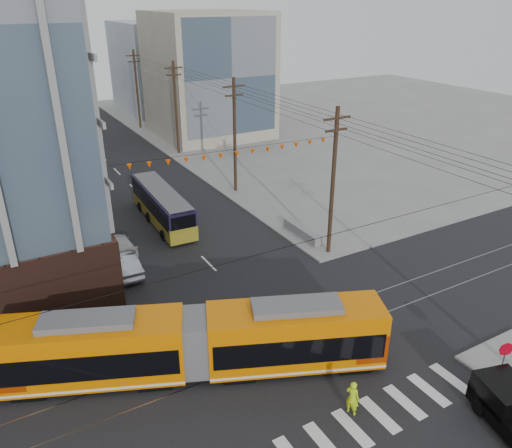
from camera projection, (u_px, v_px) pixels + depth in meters
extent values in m
plane|color=slate|center=(326.00, 381.00, 25.05)|extent=(160.00, 160.00, 0.00)
cube|color=gray|center=(208.00, 75.00, 66.85)|extent=(14.00, 14.00, 16.00)
cube|color=#8C99A5|center=(169.00, 66.00, 83.96)|extent=(16.00, 16.00, 14.00)
cylinder|color=black|center=(137.00, 90.00, 70.81)|extent=(0.30, 0.30, 11.00)
imported|color=#9299A4|center=(123.00, 263.00, 34.54)|extent=(1.66, 4.64, 1.52)
imported|color=#B9B9B9|center=(120.00, 245.00, 37.42)|extent=(1.86, 4.39, 1.26)
imported|color=#4C4F5B|center=(89.00, 216.00, 42.05)|extent=(4.31, 5.75, 1.45)
imported|color=#BDEC13|center=(352.00, 398.00, 22.78)|extent=(0.66, 0.78, 1.81)
cube|color=slate|center=(302.00, 232.00, 39.82)|extent=(1.00, 4.42, 0.88)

